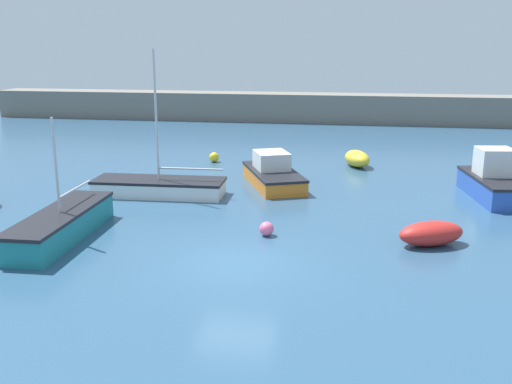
# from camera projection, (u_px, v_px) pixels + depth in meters

# --- Properties ---
(ground_plane) EXTENTS (120.00, 120.00, 0.20)m
(ground_plane) POSITION_uv_depth(u_px,v_px,m) (236.00, 267.00, 17.64)
(ground_plane) COLOR #2D5170
(harbor_breakwater) EXTENTS (57.73, 3.03, 2.41)m
(harbor_breakwater) POSITION_uv_depth(u_px,v_px,m) (313.00, 108.00, 49.45)
(harbor_breakwater) COLOR slate
(harbor_breakwater) RESTS_ON ground_plane
(motorboat_grey_hull) EXTENTS (3.75, 5.33, 1.57)m
(motorboat_grey_hull) POSITION_uv_depth(u_px,v_px,m) (273.00, 173.00, 27.39)
(motorboat_grey_hull) COLOR orange
(motorboat_grey_hull) RESTS_ON ground_plane
(sailboat_twin_hulled) EXTENTS (1.76, 5.86, 4.25)m
(sailboat_twin_hulled) POSITION_uv_depth(u_px,v_px,m) (61.00, 225.00, 19.83)
(sailboat_twin_hulled) COLOR teal
(sailboat_twin_hulled) RESTS_ON ground_plane
(rowboat_blue_near) EXTENTS (2.34, 3.06, 0.64)m
(rowboat_blue_near) POSITION_uv_depth(u_px,v_px,m) (497.00, 158.00, 32.27)
(rowboat_blue_near) COLOR #287A4C
(rowboat_blue_near) RESTS_ON ground_plane
(dinghy_near_pier) EXTENTS (1.89, 2.55, 0.89)m
(dinghy_near_pier) POSITION_uv_depth(u_px,v_px,m) (357.00, 159.00, 31.51)
(dinghy_near_pier) COLOR yellow
(dinghy_near_pier) RESTS_ON ground_plane
(cabin_cruiser_white) EXTENTS (2.57, 4.86, 2.17)m
(cabin_cruiser_white) POSITION_uv_depth(u_px,v_px,m) (495.00, 182.00, 25.02)
(cabin_cruiser_white) COLOR #2D56B7
(cabin_cruiser_white) RESTS_ON ground_plane
(fishing_dinghy_green) EXTENTS (2.58, 1.97, 0.83)m
(fishing_dinghy_green) POSITION_uv_depth(u_px,v_px,m) (431.00, 233.00, 19.20)
(fishing_dinghy_green) COLOR red
(fishing_dinghy_green) RESTS_ON ground_plane
(sailboat_tall_mast) EXTENTS (5.91, 2.09, 6.40)m
(sailboat_tall_mast) POSITION_uv_depth(u_px,v_px,m) (159.00, 187.00, 25.51)
(sailboat_tall_mast) COLOR white
(sailboat_tall_mast) RESTS_ON ground_plane
(mooring_buoy_yellow) EXTENTS (0.56, 0.56, 0.56)m
(mooring_buoy_yellow) POSITION_uv_depth(u_px,v_px,m) (214.00, 157.00, 32.73)
(mooring_buoy_yellow) COLOR yellow
(mooring_buoy_yellow) RESTS_ON ground_plane
(mooring_buoy_pink) EXTENTS (0.51, 0.51, 0.51)m
(mooring_buoy_pink) POSITION_uv_depth(u_px,v_px,m) (267.00, 229.00, 20.17)
(mooring_buoy_pink) COLOR #EA668C
(mooring_buoy_pink) RESTS_ON ground_plane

